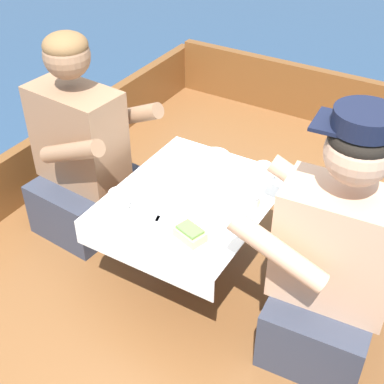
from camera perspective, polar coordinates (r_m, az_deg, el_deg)
The scene contains 20 objects.
ground_plane at distance 2.58m, azimuth -0.13°, elevation -13.21°, with size 60.00×60.00×0.00m, color navy.
boat_deck at distance 2.46m, azimuth -0.13°, elevation -10.99°, with size 2.07×3.22×0.30m, color brown.
gunwale_port at distance 2.79m, azimuth -18.13°, elevation 1.52°, with size 0.06×3.22×0.29m, color brown.
bow_coaming at distance 3.46m, azimuth 13.62°, elevation 9.89°, with size 1.95×0.06×0.34m, color brown.
cockpit_table at distance 2.12m, azimuth 0.00°, elevation -1.49°, with size 0.59×0.71×0.41m.
person_port at distance 2.44m, azimuth -11.61°, elevation 3.63°, with size 0.55×0.47×0.94m.
person_starboard at distance 1.89m, azimuth 14.73°, elevation -7.52°, with size 0.54×0.47×0.98m.
plate_sandwich at distance 1.89m, azimuth -0.21°, elevation -5.08°, with size 0.20×0.20×0.01m.
plate_bread at distance 2.04m, azimuth 0.69°, elevation -1.38°, with size 0.18×0.18×0.01m.
sandwich at distance 1.87m, azimuth -0.21°, elevation -4.46°, with size 0.12×0.10×0.05m.
bowl_port_near at distance 2.12m, azimuth 4.65°, elevation 0.76°, with size 0.15×0.15×0.04m.
bowl_starboard_near at distance 2.18m, azimuth -3.33°, elevation 1.89°, with size 0.13×0.13×0.04m.
bowl_center_far at distance 2.28m, azimuth 2.46°, elevation 3.64°, with size 0.12×0.12×0.04m.
coffee_cup_port at distance 2.20m, azimuth 7.65°, elevation 2.27°, with size 0.09×0.07×0.06m.
coffee_cup_starboard at distance 2.04m, azimuth -7.75°, elevation -0.76°, with size 0.11×0.08×0.07m.
tin_can at distance 2.03m, azimuth 6.33°, elevation -0.94°, with size 0.07×0.07×0.05m.
utensil_knife_port at distance 2.02m, azimuth -5.00°, elevation -2.16°, with size 0.16×0.08×0.00m.
utensil_spoon_port at distance 2.22m, azimuth 1.67°, elevation 2.14°, with size 0.16×0.09×0.01m.
utensil_knife_starboard at distance 2.12m, azimuth -6.41°, elevation 0.04°, with size 0.13×0.13×0.00m.
utensil_fork_starboard at distance 1.95m, azimuth -4.12°, elevation -3.78°, with size 0.06×0.17×0.00m.
Camera 1 is at (0.85, -1.42, 1.97)m, focal length 50.00 mm.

